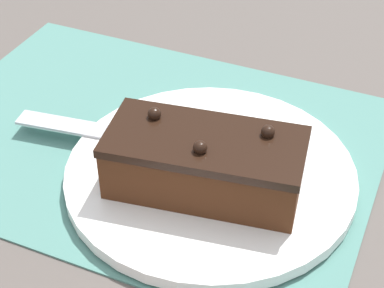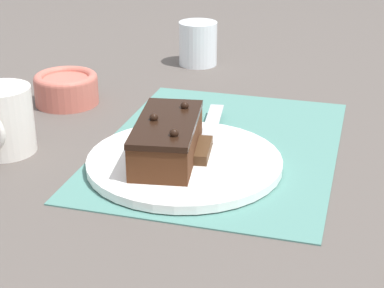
{
  "view_description": "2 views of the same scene",
  "coord_description": "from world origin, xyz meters",
  "px_view_note": "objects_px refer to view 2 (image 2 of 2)",
  "views": [
    {
      "loc": [
        0.25,
        -0.45,
        0.41
      ],
      "look_at": [
        0.07,
        -0.05,
        0.06
      ],
      "focal_mm": 60.0,
      "sensor_mm": 36.0,
      "label": 1
    },
    {
      "loc": [
        0.85,
        0.2,
        0.39
      ],
      "look_at": [
        0.12,
        -0.01,
        0.05
      ],
      "focal_mm": 60.0,
      "sensor_mm": 36.0,
      "label": 2
    }
  ],
  "objects_px": {
    "small_bowl": "(66,88)",
    "coffee_mug": "(2,121)",
    "chocolate_cake": "(167,139)",
    "drinking_glass": "(198,43)",
    "cake_plate": "(184,162)",
    "serving_knife": "(206,140)"
  },
  "relations": [
    {
      "from": "cake_plate",
      "to": "serving_knife",
      "type": "relative_size",
      "value": 1.17
    },
    {
      "from": "serving_knife",
      "to": "coffee_mug",
      "type": "height_order",
      "value": "coffee_mug"
    },
    {
      "from": "small_bowl",
      "to": "coffee_mug",
      "type": "height_order",
      "value": "coffee_mug"
    },
    {
      "from": "small_bowl",
      "to": "coffee_mug",
      "type": "distance_m",
      "value": 0.21
    },
    {
      "from": "chocolate_cake",
      "to": "coffee_mug",
      "type": "bearing_deg",
      "value": -86.62
    },
    {
      "from": "cake_plate",
      "to": "drinking_glass",
      "type": "distance_m",
      "value": 0.5
    },
    {
      "from": "chocolate_cake",
      "to": "serving_knife",
      "type": "bearing_deg",
      "value": 145.93
    },
    {
      "from": "chocolate_cake",
      "to": "coffee_mug",
      "type": "xyz_separation_m",
      "value": [
        0.01,
        -0.24,
        0.01
      ]
    },
    {
      "from": "small_bowl",
      "to": "coffee_mug",
      "type": "xyz_separation_m",
      "value": [
        0.21,
        0.0,
        0.02
      ]
    },
    {
      "from": "cake_plate",
      "to": "drinking_glass",
      "type": "xyz_separation_m",
      "value": [
        -0.48,
        -0.11,
        0.03
      ]
    },
    {
      "from": "serving_knife",
      "to": "coffee_mug",
      "type": "relative_size",
      "value": 2.35
    },
    {
      "from": "serving_knife",
      "to": "small_bowl",
      "type": "height_order",
      "value": "small_bowl"
    },
    {
      "from": "cake_plate",
      "to": "small_bowl",
      "type": "height_order",
      "value": "small_bowl"
    },
    {
      "from": "small_bowl",
      "to": "coffee_mug",
      "type": "relative_size",
      "value": 1.12
    },
    {
      "from": "drinking_glass",
      "to": "small_bowl",
      "type": "bearing_deg",
      "value": -28.88
    },
    {
      "from": "chocolate_cake",
      "to": "drinking_glass",
      "type": "height_order",
      "value": "drinking_glass"
    },
    {
      "from": "small_bowl",
      "to": "chocolate_cake",
      "type": "bearing_deg",
      "value": 51.53
    },
    {
      "from": "serving_knife",
      "to": "coffee_mug",
      "type": "distance_m",
      "value": 0.3
    },
    {
      "from": "drinking_glass",
      "to": "small_bowl",
      "type": "height_order",
      "value": "drinking_glass"
    },
    {
      "from": "cake_plate",
      "to": "chocolate_cake",
      "type": "height_order",
      "value": "chocolate_cake"
    },
    {
      "from": "cake_plate",
      "to": "serving_knife",
      "type": "bearing_deg",
      "value": 163.41
    },
    {
      "from": "cake_plate",
      "to": "drinking_glass",
      "type": "bearing_deg",
      "value": -166.88
    }
  ]
}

